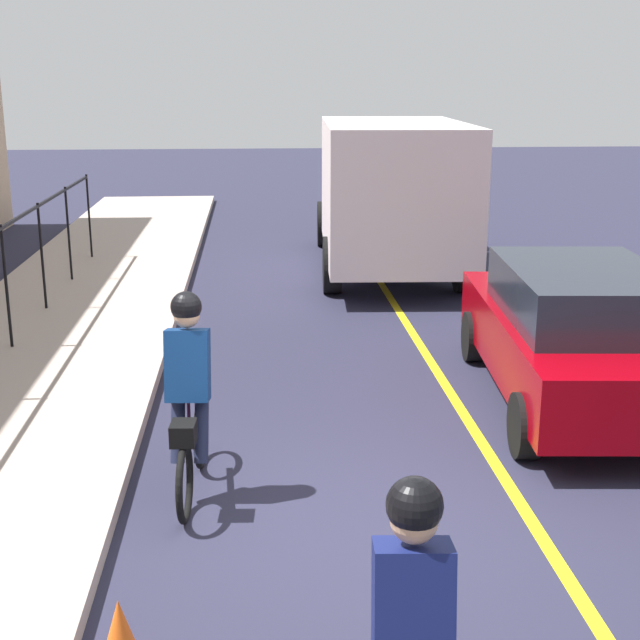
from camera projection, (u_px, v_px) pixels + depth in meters
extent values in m
plane|color=#252438|center=(340.00, 538.00, 6.96)|extent=(80.00, 80.00, 0.00)
cube|color=yellow|center=(537.00, 530.00, 7.07)|extent=(36.00, 0.12, 0.01)
cylinder|color=black|center=(6.00, 287.00, 11.21)|extent=(0.04, 0.04, 1.60)
cylinder|color=black|center=(42.00, 256.00, 13.11)|extent=(0.04, 0.04, 1.60)
cylinder|color=black|center=(69.00, 234.00, 15.02)|extent=(0.04, 0.04, 1.60)
cylinder|color=black|center=(89.00, 216.00, 16.93)|extent=(0.04, 0.04, 1.60)
torus|color=black|center=(201.00, 433.00, 8.17)|extent=(0.66, 0.11, 0.66)
torus|color=black|center=(185.00, 483.00, 7.16)|extent=(0.66, 0.11, 0.66)
cube|color=black|center=(192.00, 430.00, 7.60)|extent=(0.93, 0.11, 0.24)
cylinder|color=black|center=(189.00, 420.00, 7.41)|extent=(0.03, 0.03, 0.35)
cube|color=navy|center=(188.00, 365.00, 7.34)|extent=(0.36, 0.38, 0.63)
sphere|color=tan|center=(186.00, 315.00, 7.27)|extent=(0.22, 0.22, 0.22)
sphere|color=black|center=(186.00, 307.00, 7.25)|extent=(0.26, 0.26, 0.26)
cylinder|color=#191E38|center=(178.00, 425.00, 7.46)|extent=(0.34, 0.14, 0.65)
cylinder|color=#191E38|center=(202.00, 424.00, 7.46)|extent=(0.34, 0.14, 0.65)
cube|color=black|center=(183.00, 433.00, 7.10)|extent=(0.25, 0.22, 0.18)
cube|color=navy|center=(413.00, 609.00, 3.97)|extent=(0.36, 0.38, 0.63)
sphere|color=tan|center=(414.00, 519.00, 3.91)|extent=(0.22, 0.22, 0.22)
sphere|color=black|center=(415.00, 505.00, 3.89)|extent=(0.26, 0.26, 0.26)
cube|color=#91020C|center=(574.00, 345.00, 9.72)|extent=(4.53, 2.14, 0.70)
cube|color=#1E232D|center=(584.00, 294.00, 9.36)|extent=(2.58, 1.77, 0.56)
cylinder|color=black|center=(473.00, 337.00, 11.26)|extent=(0.66, 0.27, 0.64)
cylinder|color=black|center=(606.00, 337.00, 11.25)|extent=(0.66, 0.27, 0.64)
cylinder|color=black|center=(525.00, 426.00, 8.38)|extent=(0.66, 0.27, 0.64)
cube|color=silver|center=(393.00, 189.00, 15.53)|extent=(4.88, 2.64, 2.30)
cube|color=#BCB6BB|center=(376.00, 179.00, 18.88)|extent=(1.93, 2.30, 1.90)
cylinder|color=black|center=(324.00, 224.00, 18.97)|extent=(0.97, 0.35, 0.96)
cylinder|color=black|center=(428.00, 223.00, 19.03)|extent=(0.97, 0.35, 0.96)
cylinder|color=black|center=(332.00, 265.00, 14.79)|extent=(0.97, 0.35, 0.96)
cylinder|color=black|center=(464.00, 264.00, 14.84)|extent=(0.97, 0.35, 0.96)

